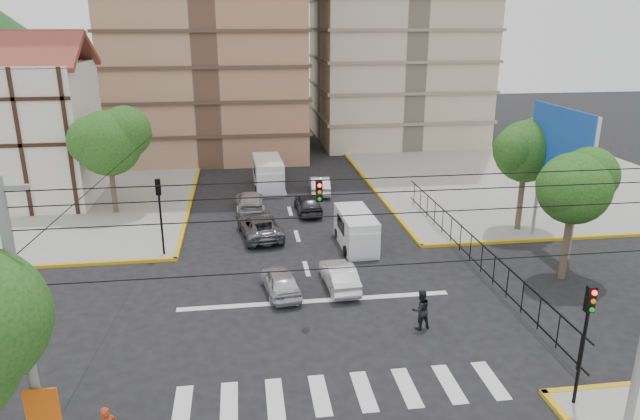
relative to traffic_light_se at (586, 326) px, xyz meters
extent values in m
plane|color=black|center=(-7.80, 7.80, -3.11)|extent=(160.00, 160.00, 0.00)
cube|color=gray|center=(-27.80, 27.80, -3.04)|extent=(26.00, 26.00, 0.15)
cube|color=gray|center=(12.20, 27.80, -3.04)|extent=(26.00, 26.00, 0.15)
cube|color=silver|center=(-7.80, 1.80, -3.11)|extent=(12.00, 2.40, 0.01)
cube|color=silver|center=(-7.80, 9.00, -3.11)|extent=(13.00, 0.40, 0.01)
cube|color=silver|center=(-26.80, 27.80, 1.89)|extent=(10.00, 8.00, 10.00)
cube|color=maroon|center=(-26.80, 29.70, 7.79)|extent=(10.80, 4.25, 2.65)
cylinder|color=slate|center=(6.70, 11.80, -0.96)|extent=(0.20, 0.20, 4.00)
cylinder|color=slate|center=(6.70, 15.80, -0.96)|extent=(0.20, 0.20, 4.00)
cube|color=silver|center=(6.70, 13.80, 3.04)|extent=(0.25, 6.00, 4.00)
cube|color=blue|center=(6.50, 13.80, 3.04)|extent=(0.08, 6.20, 4.20)
cylinder|color=#473828|center=(5.20, 9.80, -1.01)|extent=(0.36, 0.36, 4.20)
sphere|color=#184313|center=(5.20, 9.80, 1.73)|extent=(3.60, 3.60, 3.60)
sphere|color=#184313|center=(6.10, 10.10, 2.27)|extent=(2.88, 2.88, 2.88)
sphere|color=#184313|center=(4.48, 9.50, 1.91)|extent=(2.70, 2.70, 2.70)
cylinder|color=#473828|center=(6.20, 16.80, -0.87)|extent=(0.36, 0.36, 4.48)
sphere|color=#184313|center=(6.20, 16.80, 2.05)|extent=(3.80, 3.80, 3.80)
sphere|color=#184313|center=(7.15, 17.10, 2.62)|extent=(3.04, 3.04, 3.04)
sphere|color=#184313|center=(5.44, 16.50, 2.24)|extent=(2.85, 2.85, 2.85)
cylinder|color=#473828|center=(-19.80, 23.80, -1.01)|extent=(0.36, 0.36, 4.20)
sphere|color=#184313|center=(-19.80, 23.80, 1.89)|extent=(4.40, 4.40, 4.40)
sphere|color=#184313|center=(-18.70, 24.10, 2.55)|extent=(3.52, 3.52, 3.52)
sphere|color=#184313|center=(-20.68, 23.50, 2.11)|extent=(3.30, 3.30, 3.30)
cylinder|color=black|center=(0.00, 0.00, -1.21)|extent=(0.12, 0.12, 3.50)
cube|color=black|center=(0.00, 0.00, 0.99)|extent=(0.28, 0.22, 0.90)
sphere|color=#FF0C0C|center=(0.00, 0.00, 1.29)|extent=(0.17, 0.17, 0.17)
cylinder|color=black|center=(-15.60, 15.60, -1.21)|extent=(0.12, 0.12, 3.50)
cube|color=black|center=(-15.60, 15.60, 0.99)|extent=(0.28, 0.22, 0.90)
sphere|color=#FF0C0C|center=(-15.60, 15.60, 1.29)|extent=(0.17, 0.17, 0.17)
cube|color=black|center=(-7.80, 7.80, 2.69)|extent=(0.28, 0.22, 0.90)
cylinder|color=black|center=(-7.80, -1.20, 3.14)|extent=(18.00, 0.03, 0.03)
cylinder|color=slate|center=(-16.80, -1.20, 1.54)|extent=(0.28, 0.28, 9.00)
cube|color=#E5590C|center=(-16.60, -1.45, -0.36)|extent=(0.90, 0.06, 1.20)
cube|color=silver|center=(-4.53, 15.66, -2.08)|extent=(1.91, 4.54, 2.07)
cube|color=silver|center=(-4.53, 13.86, -2.21)|extent=(1.74, 1.12, 1.44)
cube|color=black|center=(-4.53, 13.54, -1.72)|extent=(1.67, 0.14, 0.81)
cylinder|color=black|center=(-5.38, 14.22, -2.80)|extent=(0.25, 0.63, 0.63)
cylinder|color=black|center=(-3.67, 14.22, -2.80)|extent=(0.25, 0.63, 0.63)
cylinder|color=black|center=(-5.38, 17.10, -2.80)|extent=(0.25, 0.63, 0.63)
cylinder|color=black|center=(-3.67, 17.10, -2.80)|extent=(0.25, 0.63, 0.63)
cube|color=silver|center=(-8.99, 28.83, -1.90)|extent=(2.28, 5.33, 2.42)
cube|color=silver|center=(-8.99, 26.73, -2.06)|extent=(2.04, 1.33, 1.68)
cube|color=black|center=(-8.99, 26.36, -1.48)|extent=(1.95, 0.17, 0.95)
cylinder|color=black|center=(-9.99, 27.15, -2.74)|extent=(0.25, 0.74, 0.74)
cylinder|color=black|center=(-8.00, 27.15, -2.74)|extent=(0.25, 0.74, 0.74)
cylinder|color=black|center=(-9.99, 30.51, -2.74)|extent=(0.25, 0.74, 0.74)
cylinder|color=black|center=(-8.00, 30.51, -2.74)|extent=(0.25, 0.74, 0.74)
imported|color=silver|center=(-9.39, 10.06, -2.47)|extent=(2.06, 3.95, 1.28)
imported|color=white|center=(-6.43, 10.32, -2.47)|extent=(1.58, 3.95, 1.28)
imported|color=#5B5D63|center=(-10.08, 18.05, -2.43)|extent=(2.95, 5.20, 1.37)
imported|color=#AEAEB3|center=(-10.57, 23.36, -2.43)|extent=(1.94, 4.71, 1.36)
imported|color=#28282B|center=(-6.57, 22.26, -2.42)|extent=(1.75, 4.12, 1.39)
imported|color=white|center=(-5.12, 26.86, -2.43)|extent=(1.73, 4.22, 1.36)
imported|color=black|center=(-3.66, 5.85, -2.21)|extent=(1.01, 0.87, 1.80)
camera|label=1|loc=(-10.98, -15.25, 9.48)|focal=32.00mm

